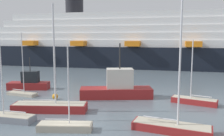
{
  "coord_description": "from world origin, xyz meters",
  "views": [
    {
      "loc": [
        7.87,
        -17.34,
        7.46
      ],
      "look_at": [
        0.0,
        15.07,
        3.2
      ],
      "focal_mm": 38.12,
      "sensor_mm": 36.0,
      "label": 1
    }
  ],
  "objects_px": {
    "sailboat_6": "(50,106)",
    "cruise_ship": "(136,43)",
    "sailboat_0": "(194,100)",
    "sailboat_5": "(171,125)",
    "sailboat_7": "(8,116)",
    "fishing_boat_0": "(117,88)",
    "fishing_boat_1": "(29,83)",
    "channel_buoy_0": "(55,96)",
    "sailboat_2": "(65,126)",
    "sailboat_4": "(22,93)"
  },
  "relations": [
    {
      "from": "sailboat_6",
      "to": "cruise_ship",
      "type": "relative_size",
      "value": 0.11
    },
    {
      "from": "sailboat_0",
      "to": "cruise_ship",
      "type": "bearing_deg",
      "value": -56.3
    },
    {
      "from": "sailboat_0",
      "to": "cruise_ship",
      "type": "xyz_separation_m",
      "value": [
        -11.33,
        33.95,
        5.57
      ]
    },
    {
      "from": "sailboat_5",
      "to": "sailboat_0",
      "type": "bearing_deg",
      "value": 82.76
    },
    {
      "from": "sailboat_7",
      "to": "fishing_boat_0",
      "type": "bearing_deg",
      "value": -126.36
    },
    {
      "from": "sailboat_5",
      "to": "fishing_boat_0",
      "type": "height_order",
      "value": "sailboat_5"
    },
    {
      "from": "sailboat_6",
      "to": "fishing_boat_0",
      "type": "distance_m",
      "value": 8.99
    },
    {
      "from": "fishing_boat_1",
      "to": "channel_buoy_0",
      "type": "height_order",
      "value": "fishing_boat_1"
    },
    {
      "from": "sailboat_5",
      "to": "cruise_ship",
      "type": "relative_size",
      "value": 0.13
    },
    {
      "from": "fishing_boat_1",
      "to": "cruise_ship",
      "type": "height_order",
      "value": "cruise_ship"
    },
    {
      "from": "sailboat_7",
      "to": "fishing_boat_0",
      "type": "height_order",
      "value": "sailboat_7"
    },
    {
      "from": "sailboat_0",
      "to": "sailboat_6",
      "type": "xyz_separation_m",
      "value": [
        -14.54,
        -6.38,
        0.16
      ]
    },
    {
      "from": "sailboat_0",
      "to": "sailboat_2",
      "type": "height_order",
      "value": "sailboat_0"
    },
    {
      "from": "sailboat_4",
      "to": "fishing_boat_0",
      "type": "distance_m",
      "value": 12.45
    },
    {
      "from": "sailboat_0",
      "to": "sailboat_4",
      "type": "bearing_deg",
      "value": 18.24
    },
    {
      "from": "sailboat_0",
      "to": "sailboat_5",
      "type": "distance_m",
      "value": 9.28
    },
    {
      "from": "sailboat_4",
      "to": "sailboat_5",
      "type": "height_order",
      "value": "sailboat_5"
    },
    {
      "from": "sailboat_4",
      "to": "sailboat_7",
      "type": "height_order",
      "value": "sailboat_7"
    },
    {
      "from": "sailboat_0",
      "to": "cruise_ship",
      "type": "height_order",
      "value": "cruise_ship"
    },
    {
      "from": "sailboat_0",
      "to": "fishing_boat_0",
      "type": "height_order",
      "value": "sailboat_0"
    },
    {
      "from": "sailboat_5",
      "to": "cruise_ship",
      "type": "height_order",
      "value": "cruise_ship"
    },
    {
      "from": "sailboat_4",
      "to": "sailboat_7",
      "type": "bearing_deg",
      "value": -55.21
    },
    {
      "from": "sailboat_2",
      "to": "fishing_boat_0",
      "type": "distance_m",
      "value": 11.55
    },
    {
      "from": "sailboat_7",
      "to": "fishing_boat_0",
      "type": "relative_size",
      "value": 0.99
    },
    {
      "from": "sailboat_7",
      "to": "sailboat_2",
      "type": "bearing_deg",
      "value": 172.66
    },
    {
      "from": "sailboat_6",
      "to": "sailboat_7",
      "type": "bearing_deg",
      "value": -134.79
    },
    {
      "from": "sailboat_0",
      "to": "sailboat_7",
      "type": "distance_m",
      "value": 19.55
    },
    {
      "from": "cruise_ship",
      "to": "sailboat_6",
      "type": "bearing_deg",
      "value": -94.5
    },
    {
      "from": "sailboat_6",
      "to": "cruise_ship",
      "type": "height_order",
      "value": "cruise_ship"
    },
    {
      "from": "sailboat_5",
      "to": "channel_buoy_0",
      "type": "bearing_deg",
      "value": 161.49
    },
    {
      "from": "fishing_boat_1",
      "to": "sailboat_5",
      "type": "bearing_deg",
      "value": -42.79
    },
    {
      "from": "sailboat_6",
      "to": "sailboat_7",
      "type": "xyz_separation_m",
      "value": [
        -2.33,
        -3.5,
        -0.13
      ]
    },
    {
      "from": "sailboat_0",
      "to": "fishing_boat_1",
      "type": "height_order",
      "value": "sailboat_0"
    },
    {
      "from": "cruise_ship",
      "to": "sailboat_5",
      "type": "bearing_deg",
      "value": -78.37
    },
    {
      "from": "sailboat_0",
      "to": "sailboat_5",
      "type": "height_order",
      "value": "sailboat_5"
    },
    {
      "from": "sailboat_6",
      "to": "sailboat_7",
      "type": "distance_m",
      "value": 4.21
    },
    {
      "from": "sailboat_5",
      "to": "sailboat_7",
      "type": "bearing_deg",
      "value": -167.54
    },
    {
      "from": "sailboat_0",
      "to": "channel_buoy_0",
      "type": "xyz_separation_m",
      "value": [
        -16.28,
        -1.88,
        -0.06
      ]
    },
    {
      "from": "sailboat_5",
      "to": "cruise_ship",
      "type": "distance_m",
      "value": 44.1
    },
    {
      "from": "sailboat_2",
      "to": "sailboat_4",
      "type": "bearing_deg",
      "value": 126.03
    },
    {
      "from": "sailboat_2",
      "to": "sailboat_5",
      "type": "height_order",
      "value": "sailboat_5"
    },
    {
      "from": "sailboat_6",
      "to": "fishing_boat_1",
      "type": "relative_size",
      "value": 1.77
    },
    {
      "from": "sailboat_2",
      "to": "channel_buoy_0",
      "type": "xyz_separation_m",
      "value": [
        -5.36,
        8.76,
        -0.02
      ]
    },
    {
      "from": "sailboat_5",
      "to": "fishing_boat_0",
      "type": "relative_size",
      "value": 1.31
    },
    {
      "from": "sailboat_7",
      "to": "fishing_boat_1",
      "type": "distance_m",
      "value": 13.69
    },
    {
      "from": "sailboat_4",
      "to": "sailboat_7",
      "type": "distance_m",
      "value": 9.84
    },
    {
      "from": "sailboat_4",
      "to": "channel_buoy_0",
      "type": "distance_m",
      "value": 5.13
    },
    {
      "from": "sailboat_2",
      "to": "fishing_boat_0",
      "type": "bearing_deg",
      "value": 69.2
    },
    {
      "from": "sailboat_0",
      "to": "cruise_ship",
      "type": "distance_m",
      "value": 36.22
    },
    {
      "from": "sailboat_2",
      "to": "sailboat_4",
      "type": "height_order",
      "value": "sailboat_4"
    }
  ]
}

